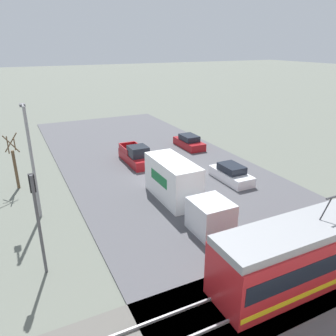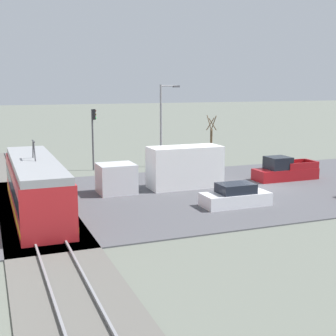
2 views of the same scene
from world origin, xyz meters
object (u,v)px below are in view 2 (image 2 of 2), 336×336
box_truck (169,170)px  light_rail_tram (36,187)px  sedan_car_0 (236,196)px  pickup_truck (284,171)px  street_tree (211,141)px  traffic_light_pole (93,131)px  street_lamp_near_crossing (163,120)px

box_truck → light_rail_tram: bearing=107.6°
sedan_car_0 → pickup_truck: bearing=126.9°
box_truck → street_tree: (10.71, -8.85, 0.62)m
traffic_light_pole → pickup_truck: bearing=-127.5°
sedan_car_0 → traffic_light_pole: size_ratio=0.79×
street_lamp_near_crossing → traffic_light_pole: bearing=86.4°
pickup_truck → street_tree: 11.16m
sedan_car_0 → street_tree: size_ratio=0.94×
street_lamp_near_crossing → sedan_car_0: bearing=176.3°
light_rail_tram → street_lamp_near_crossing: bearing=-45.8°
pickup_truck → street_lamp_near_crossing: street_lamp_near_crossing is taller
pickup_truck → street_tree: bearing=6.1°
sedan_car_0 → street_tree: (16.92, -6.69, 1.46)m
box_truck → pickup_truck: box_truck is taller
pickup_truck → street_lamp_near_crossing: (9.91, 6.85, 3.70)m
street_lamp_near_crossing → street_tree: bearing=-78.9°
light_rail_tram → street_lamp_near_crossing: (12.74, -13.10, 2.85)m
street_lamp_near_crossing → pickup_truck: bearing=-145.3°
sedan_car_0 → street_lamp_near_crossing: 16.30m
street_tree → sedan_car_0: bearing=158.4°
light_rail_tram → traffic_light_pole: size_ratio=2.31×
light_rail_tram → box_truck: 10.43m
light_rail_tram → street_tree: (13.85, -18.79, 0.48)m
traffic_light_pole → sedan_car_0: bearing=-161.0°
box_truck → sedan_car_0: 6.63m
traffic_light_pole → street_tree: 12.40m
sedan_car_0 → street_tree: bearing=158.4°
pickup_truck → traffic_light_pole: size_ratio=0.95×
light_rail_tram → box_truck: light_rail_tram is taller
pickup_truck → sedan_car_0: (-5.90, 7.86, -0.13)m
traffic_light_pole → box_truck: bearing=-161.0°
street_tree → pickup_truck: bearing=-173.9°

